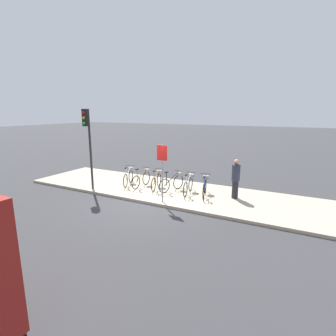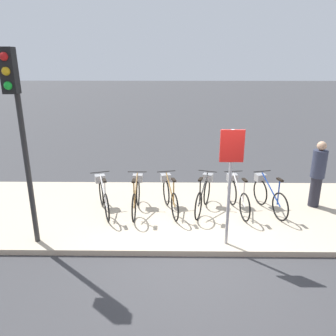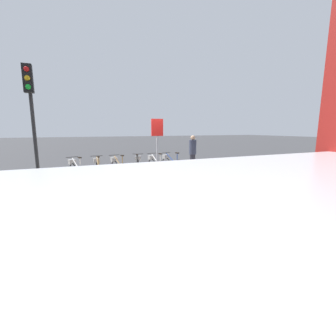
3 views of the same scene
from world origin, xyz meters
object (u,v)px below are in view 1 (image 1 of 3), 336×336
object	(u,v)px
parked_bicycle_2	(157,180)
sign_post	(162,164)
parked_bicycle_5	(205,186)
parked_bicycle_4	(189,184)
traffic_light	(88,133)
parked_bicycle_1	(142,178)
pedestrian	(236,178)
parked_bicycle_3	(173,182)
parked_bicycle_0	(129,176)

from	to	relation	value
parked_bicycle_2	sign_post	distance (m)	2.23
parked_bicycle_5	sign_post	distance (m)	2.30
parked_bicycle_5	sign_post	size ratio (longest dim) A/B	0.65
parked_bicycle_4	traffic_light	size ratio (longest dim) A/B	0.42
parked_bicycle_2	sign_post	xyz separation A→B (m)	(1.14, -1.53, 1.14)
parked_bicycle_1	parked_bicycle_4	bearing A→B (deg)	1.61
traffic_light	sign_post	distance (m)	3.96
pedestrian	parked_bicycle_1	bearing A→B (deg)	-175.38
traffic_light	sign_post	bearing A→B (deg)	0.73
parked_bicycle_2	pedestrian	size ratio (longest dim) A/B	0.91
pedestrian	traffic_light	world-z (taller)	traffic_light
parked_bicycle_3	traffic_light	world-z (taller)	traffic_light
parked_bicycle_1	sign_post	distance (m)	2.69
parked_bicycle_0	parked_bicycle_3	bearing A→B (deg)	2.60
parked_bicycle_4	traffic_light	world-z (taller)	traffic_light
sign_post	parked_bicycle_3	bearing A→B (deg)	101.21
pedestrian	parked_bicycle_3	bearing A→B (deg)	-174.56
parked_bicycle_1	pedestrian	xyz separation A→B (m)	(4.42, 0.36, 0.45)
parked_bicycle_0	parked_bicycle_2	distance (m)	1.59
parked_bicycle_2	parked_bicycle_5	distance (m)	2.38
parked_bicycle_2	parked_bicycle_4	bearing A→B (deg)	0.53
parked_bicycle_0	parked_bicycle_2	world-z (taller)	same
traffic_light	sign_post	xyz separation A→B (m)	(3.81, 0.05, -1.08)
parked_bicycle_5	parked_bicycle_1	bearing A→B (deg)	-178.33
parked_bicycle_3	sign_post	distance (m)	1.97
parked_bicycle_1	parked_bicycle_3	xyz separation A→B (m)	(1.63, 0.09, 0.00)
parked_bicycle_2	parked_bicycle_3	size ratio (longest dim) A/B	1.02
parked_bicycle_5	traffic_light	distance (m)	5.74
parked_bicycle_5	sign_post	xyz separation A→B (m)	(-1.23, -1.57, 1.14)
parked_bicycle_4	parked_bicycle_5	world-z (taller)	same
parked_bicycle_1	parked_bicycle_3	world-z (taller)	same
parked_bicycle_3	parked_bicycle_4	bearing A→B (deg)	-1.64
parked_bicycle_1	parked_bicycle_5	size ratio (longest dim) A/B	1.03
parked_bicycle_3	pedestrian	xyz separation A→B (m)	(2.79, 0.27, 0.45)
parked_bicycle_3	pedestrian	bearing A→B (deg)	5.44
parked_bicycle_5	parked_bicycle_4	bearing A→B (deg)	-178.15
parked_bicycle_2	parked_bicycle_5	xyz separation A→B (m)	(2.38, 0.04, 0.00)
sign_post	parked_bicycle_5	bearing A→B (deg)	51.88
parked_bicycle_4	parked_bicycle_2	bearing A→B (deg)	-179.47
parked_bicycle_4	pedestrian	size ratio (longest dim) A/B	0.93
parked_bicycle_4	parked_bicycle_3	bearing A→B (deg)	178.36
parked_bicycle_2	parked_bicycle_5	size ratio (longest dim) A/B	1.01
parked_bicycle_3	parked_bicycle_0	bearing A→B (deg)	-177.40
pedestrian	parked_bicycle_4	bearing A→B (deg)	-171.77
parked_bicycle_2	parked_bicycle_5	bearing A→B (deg)	0.95
parked_bicycle_2	parked_bicycle_3	world-z (taller)	same
parked_bicycle_3	pedestrian	world-z (taller)	pedestrian
parked_bicycle_1	parked_bicycle_2	distance (m)	0.79
parked_bicycle_2	parked_bicycle_3	distance (m)	0.83
parked_bicycle_3	traffic_light	size ratio (longest dim) A/B	0.40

